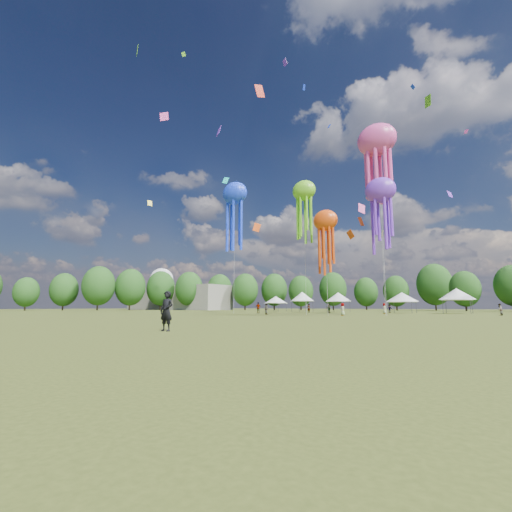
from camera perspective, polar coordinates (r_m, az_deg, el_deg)
The scene contains 10 objects.
ground at distance 24.30m, azimuth -24.95°, elevation -10.28°, with size 300.00×300.00×0.00m, color #384416.
observer_main at distance 17.83m, azimuth -14.38°, elevation -8.67°, with size 0.71×0.47×1.95m, color black.
spectator_near at distance 51.69m, azimuth 1.74°, elevation -8.64°, with size 0.77×0.60×1.59m, color gray.
spectators_far at distance 60.76m, azimuth 15.19°, elevation -8.25°, with size 35.40×24.26×1.88m.
festival_tents at distance 71.07m, azimuth 15.57°, elevation -6.45°, with size 42.68×9.96×4.21m.
show_kites at distance 54.86m, azimuth 10.27°, elevation 10.56°, with size 31.32×10.07×27.68m.
small_kites at distance 65.82m, azimuth 14.09°, elevation 18.59°, with size 67.60×60.21×46.22m.
treeline at distance 78.93m, azimuth 16.85°, elevation -3.97°, with size 201.57×95.24×13.43m.
hangar at distance 125.47m, azimuth -12.69°, elevation -6.72°, with size 40.00×12.00×8.00m, color gray.
radome at distance 141.74m, azimuth -15.17°, elevation -4.36°, with size 9.00×9.00×16.00m.
Camera 1 is at (20.97, -12.21, 1.20)m, focal length 24.53 mm.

